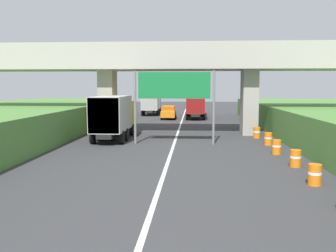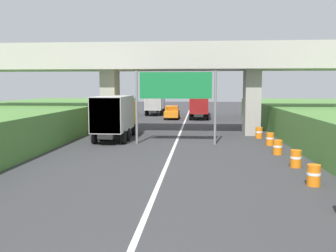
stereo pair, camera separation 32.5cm
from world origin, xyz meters
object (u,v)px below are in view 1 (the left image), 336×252
at_px(overhead_highway_sign, 174,90).
at_px(truck_red, 195,104).
at_px(truck_white, 196,102).
at_px(construction_barrel_4, 268,139).
at_px(construction_barrel_1, 315,175).
at_px(truck_blue, 152,102).
at_px(car_orange, 169,112).
at_px(construction_barrel_5, 257,132).
at_px(construction_barrel_2, 296,158).
at_px(truck_yellow, 114,115).
at_px(construction_barrel_3, 277,147).

height_order(overhead_highway_sign, truck_red, overhead_highway_sign).
relative_size(truck_white, construction_barrel_4, 8.11).
height_order(truck_red, construction_barrel_1, truck_red).
relative_size(truck_blue, construction_barrel_1, 8.11).
bearing_deg(car_orange, truck_white, 65.12).
relative_size(car_orange, construction_barrel_5, 4.56).
distance_m(overhead_highway_sign, construction_barrel_2, 10.66).
xyz_separation_m(truck_white, construction_barrel_1, (4.73, -39.98, -1.47)).
bearing_deg(truck_yellow, construction_barrel_5, 8.07).
height_order(overhead_highway_sign, construction_barrel_1, overhead_highway_sign).
height_order(truck_yellow, construction_barrel_3, truck_yellow).
bearing_deg(truck_yellow, construction_barrel_2, -39.25).
height_order(truck_blue, truck_red, same).
relative_size(overhead_highway_sign, truck_blue, 0.81).
bearing_deg(construction_barrel_4, construction_barrel_1, -91.08).
bearing_deg(car_orange, overhead_highway_sign, -85.17).
xyz_separation_m(truck_red, truck_white, (0.13, 6.76, 0.00)).
xyz_separation_m(overhead_highway_sign, truck_red, (1.66, 22.00, -1.97)).
bearing_deg(construction_barrel_1, truck_red, 98.34).
bearing_deg(truck_white, overhead_highway_sign, -93.56).
distance_m(truck_white, car_orange, 8.55).
relative_size(construction_barrel_2, construction_barrel_3, 1.00).
bearing_deg(construction_barrel_1, construction_barrel_5, 89.96).
bearing_deg(construction_barrel_5, car_orange, 115.35).
xyz_separation_m(truck_yellow, construction_barrel_1, (11.37, -13.12, -1.47)).
relative_size(truck_yellow, truck_white, 1.00).
bearing_deg(overhead_highway_sign, construction_barrel_4, -1.44).
height_order(truck_red, construction_barrel_4, truck_red).
bearing_deg(car_orange, truck_yellow, -99.10).
bearing_deg(truck_red, truck_blue, 134.73).
height_order(truck_white, construction_barrel_3, truck_white).
bearing_deg(truck_blue, construction_barrel_2, -72.32).
relative_size(car_orange, construction_barrel_2, 4.56).
bearing_deg(construction_barrel_3, truck_yellow, 153.17).
xyz_separation_m(construction_barrel_2, construction_barrel_5, (-0.17, 11.05, 0.00)).
distance_m(car_orange, construction_barrel_1, 33.34).
xyz_separation_m(truck_blue, construction_barrel_3, (11.31, -32.36, -1.47)).
relative_size(truck_red, construction_barrel_1, 8.11).
bearing_deg(construction_barrel_1, truck_blue, 105.89).
bearing_deg(construction_barrel_2, construction_barrel_3, 92.72).
height_order(overhead_highway_sign, truck_white, overhead_highway_sign).
xyz_separation_m(construction_barrel_4, construction_barrel_5, (-0.20, 3.68, 0.00)).
distance_m(truck_red, truck_white, 6.76).
distance_m(truck_blue, construction_barrel_1, 41.33).
xyz_separation_m(overhead_highway_sign, construction_barrel_5, (6.53, 3.51, -3.45)).
relative_size(construction_barrel_4, construction_barrel_5, 1.00).
bearing_deg(overhead_highway_sign, construction_barrel_1, -59.82).
distance_m(car_orange, construction_barrel_3, 26.27).
relative_size(truck_blue, truck_red, 1.00).
relative_size(truck_red, construction_barrel_5, 8.11).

